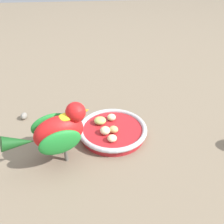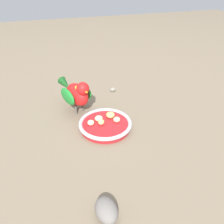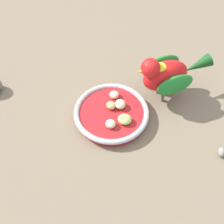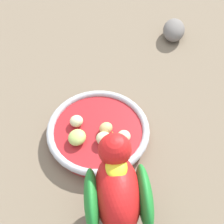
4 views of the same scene
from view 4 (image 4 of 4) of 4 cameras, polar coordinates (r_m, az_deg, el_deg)
The scene contains 9 objects.
ground_plane at distance 0.62m, azimuth -3.37°, elevation -4.70°, with size 4.00×4.00×0.00m, color #756651.
feeding_bowl at distance 0.61m, azimuth -2.49°, elevation -3.55°, with size 0.20×0.20×0.03m.
apple_piece_0 at distance 0.58m, azimuth -6.30°, elevation -4.56°, with size 0.03×0.03×0.02m, color #B2CC66.
apple_piece_1 at distance 0.59m, azimuth -1.10°, elevation -2.91°, with size 0.03×0.02×0.02m, color tan.
apple_piece_2 at distance 0.58m, azimuth -1.45°, elevation -4.80°, with size 0.03×0.03×0.02m, color beige.
apple_piece_3 at distance 0.58m, azimuth 2.12°, elevation -4.45°, with size 0.03×0.02×0.02m, color beige.
apple_piece_4 at distance 0.60m, azimuth -6.41°, elevation -1.63°, with size 0.03×0.02×0.02m, color beige.
parrot at distance 0.47m, azimuth 1.06°, elevation -14.52°, with size 0.21×0.13×0.15m.
rock_large at distance 0.83m, azimuth 11.05°, elevation 14.25°, with size 0.08×0.05×0.04m, color slate.
Camera 4 is at (0.32, 0.13, 0.51)m, focal length 50.89 mm.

